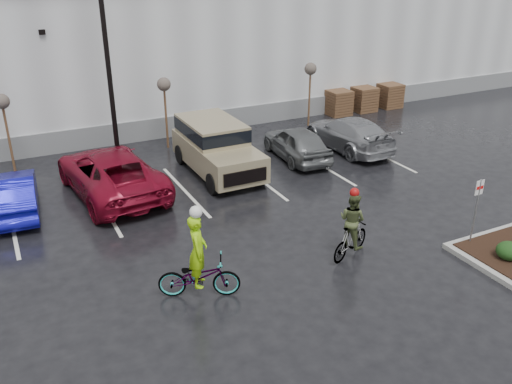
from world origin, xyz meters
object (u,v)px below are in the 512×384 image
sapling_west (2,106)px  sapling_east (310,72)px  car_far_silver (349,133)px  car_red (111,172)px  cyclist_olive (351,232)px  lamppost (104,23)px  pallet_stack_a (338,103)px  fire_lane_sign (477,205)px  car_grey (297,143)px  sapling_mid (164,88)px  pallet_stack_b (364,99)px  suv_tan (218,149)px  cyclist_hivis (199,269)px  pallet_stack_c (389,95)px  car_blue (14,194)px

sapling_west → sapling_east: bearing=0.0°
car_far_silver → car_red: bearing=0.9°
cyclist_olive → car_far_silver: bearing=-57.9°
cyclist_olive → lamppost: bearing=-1.0°
pallet_stack_a → car_red: (-13.45, -4.98, 0.16)m
fire_lane_sign → car_grey: bearing=95.1°
sapling_mid → pallet_stack_b: sapling_mid is taller
sapling_east → suv_tan: (-6.68, -3.89, -1.70)m
cyclist_hivis → pallet_stack_c: bearing=-28.4°
fire_lane_sign → car_blue: bearing=144.1°
car_grey → cyclist_olive: 8.24m
car_blue → car_red: car_red is taller
pallet_stack_a → car_far_silver: 5.55m
sapling_mid → lamppost: bearing=-158.2°
pallet_stack_a → pallet_stack_b: (1.70, 0.00, 0.00)m
sapling_east → cyclist_hivis: 15.65m
lamppost → sapling_east: lamppost is taller
pallet_stack_b → cyclist_olive: 16.08m
pallet_stack_b → car_blue: 19.15m
pallet_stack_a → fire_lane_sign: fire_lane_sign is taller
pallet_stack_b → suv_tan: size_ratio=0.26×
pallet_stack_c → fire_lane_sign: (-8.20, -13.80, 0.73)m
sapling_east → pallet_stack_c: bearing=9.5°
car_grey → cyclist_olive: cyclist_olive is taller
cyclist_olive → cyclist_hivis: bearing=65.9°
sapling_west → car_far_silver: bearing=-15.5°
lamppost → pallet_stack_a: 13.61m
cyclist_hivis → sapling_west: bearing=41.5°
sapling_west → car_red: 5.36m
pallet_stack_c → car_red: size_ratio=0.23×
lamppost → pallet_stack_b: size_ratio=6.83×
lamppost → fire_lane_sign: bearing=-56.5°
cyclist_hivis → car_far_silver: bearing=-28.6°
fire_lane_sign → car_red: bearing=134.8°
sapling_east → pallet_stack_c: sapling_east is taller
sapling_east → car_blue: (-14.27, -4.07, -2.04)m
sapling_mid → cyclist_olive: bearing=-81.5°
car_far_silver → cyclist_hivis: (-10.18, -7.69, 0.06)m
pallet_stack_b → pallet_stack_c: bearing=0.0°
car_blue → cyclist_hivis: size_ratio=1.62×
lamppost → sapling_mid: size_ratio=2.88×
lamppost → fire_lane_sign: size_ratio=4.19×
pallet_stack_c → car_far_silver: size_ratio=0.27×
pallet_stack_b → car_far_silver: (-4.46, -4.81, 0.05)m
lamppost → car_red: (-0.95, -2.98, -4.85)m
fire_lane_sign → cyclist_olive: bearing=161.6°
sapling_east → car_far_silver: 4.31m
pallet_stack_a → pallet_stack_c: (3.50, 0.00, 0.00)m
sapling_east → cyclist_hivis: size_ratio=1.24×
pallet_stack_c → cyclist_hivis: 20.65m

